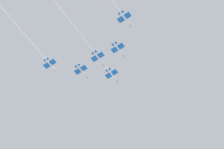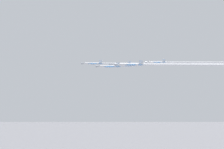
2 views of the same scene
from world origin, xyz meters
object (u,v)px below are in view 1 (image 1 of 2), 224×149
Objects in this scene: jet_lead at (90,46)px; jet_port_outer at (98,58)px; jet_starboard_outer at (23,33)px; jet_port_inner at (82,71)px; jet_starboard_inner at (118,49)px.

jet_port_outer is at bearing 90.00° from jet_lead.
jet_port_outer is 0.16× the size of jet_starboard_outer.
jet_lead reaches higher than jet_port_outer.
jet_lead is 5.98× the size of jet_port_inner.
jet_lead is 15.76m from jet_starboard_inner.
jet_port_outer is at bearing -174.29° from jet_starboard_inner.
jet_starboard_outer is at bearing -135.82° from jet_starboard_inner.
jet_lead is 36.88m from jet_starboard_outer.
jet_lead is 0.94× the size of jet_starboard_outer.
jet_port_outer is 43.28m from jet_starboard_outer.
jet_port_inner reaches higher than jet_starboard_inner.
jet_starboard_outer reaches higher than jet_port_inner.
jet_port_outer is (11.77, -4.47, 0.81)m from jet_starboard_inner.
jet_lead is at bearing -90.00° from jet_port_outer.
jet_port_outer is (-10.65, 6.72, 0.62)m from jet_port_inner.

